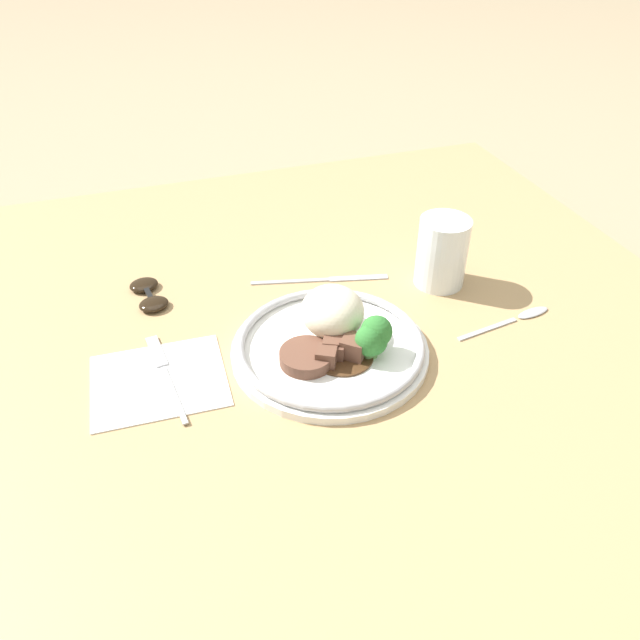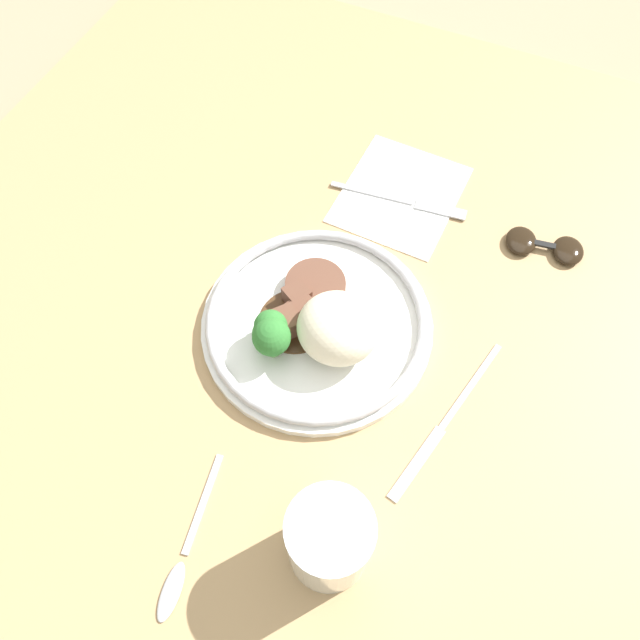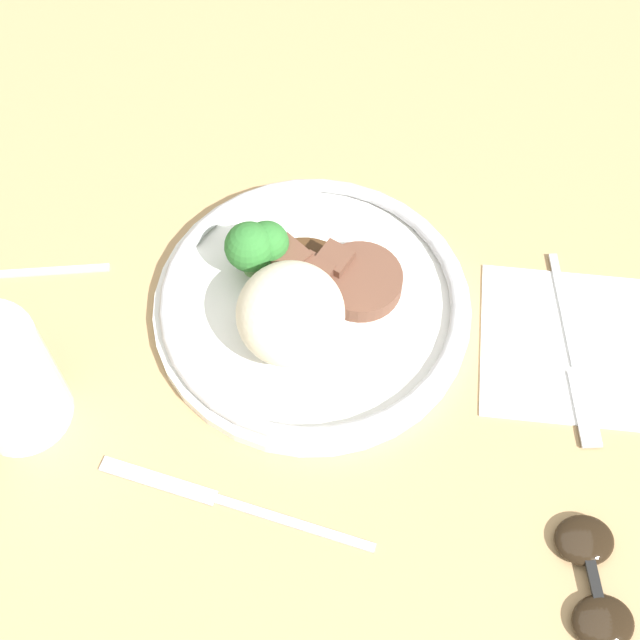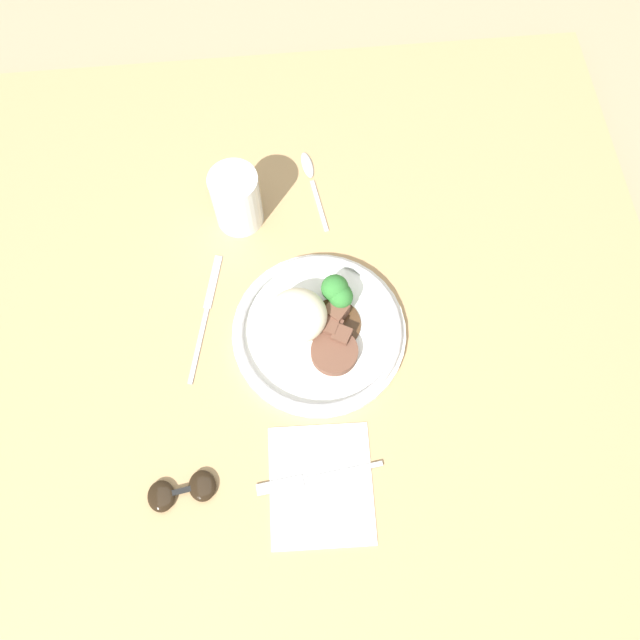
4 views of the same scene
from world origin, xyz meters
TOP-DOWN VIEW (x-y plane):
  - ground_plane at (0.00, 0.00)m, footprint 8.00×8.00m
  - dining_table at (0.00, 0.00)m, footprint 1.14×1.16m
  - napkin at (-0.23, -0.01)m, footprint 0.17×0.15m
  - plate at (0.01, -0.03)m, footprint 0.26×0.26m
  - juice_glass at (0.22, 0.08)m, footprint 0.08×0.08m
  - fork at (-0.22, 0.01)m, footprint 0.03×0.18m
  - knife at (0.05, 0.14)m, footprint 0.21×0.06m
  - spoon at (0.29, -0.04)m, footprint 0.16×0.04m
  - sunglasses at (-0.22, 0.18)m, footprint 0.06×0.10m

SIDE VIEW (x-z plane):
  - ground_plane at x=0.00m, z-range 0.00..0.00m
  - dining_table at x=0.00m, z-range 0.00..0.03m
  - napkin at x=-0.23m, z-range 0.03..0.03m
  - knife at x=0.05m, z-range 0.03..0.04m
  - spoon at x=0.29m, z-range 0.03..0.04m
  - fork at x=-0.22m, z-range 0.03..0.04m
  - sunglasses at x=-0.22m, z-range 0.03..0.05m
  - plate at x=0.01m, z-range 0.01..0.09m
  - juice_glass at x=0.22m, z-range 0.03..0.14m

